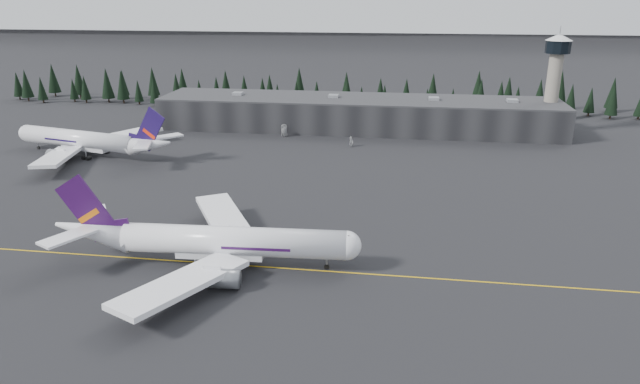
# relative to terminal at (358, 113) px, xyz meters

# --- Properties ---
(ground) EXTENTS (1400.00, 1400.00, 0.00)m
(ground) POSITION_rel_terminal_xyz_m (0.00, -125.00, -6.30)
(ground) COLOR black
(ground) RESTS_ON ground
(taxiline) EXTENTS (400.00, 0.40, 0.02)m
(taxiline) POSITION_rel_terminal_xyz_m (0.00, -127.00, -6.29)
(taxiline) COLOR gold
(taxiline) RESTS_ON ground
(terminal) EXTENTS (160.00, 30.00, 12.60)m
(terminal) POSITION_rel_terminal_xyz_m (0.00, 0.00, 0.00)
(terminal) COLOR black
(terminal) RESTS_ON ground
(control_tower) EXTENTS (10.00, 10.00, 37.70)m
(control_tower) POSITION_rel_terminal_xyz_m (75.00, 3.00, 17.11)
(control_tower) COLOR gray
(control_tower) RESTS_ON ground
(treeline) EXTENTS (360.00, 20.00, 15.00)m
(treeline) POSITION_rel_terminal_xyz_m (0.00, 37.00, 1.20)
(treeline) COLOR black
(treeline) RESTS_ON ground
(mountain_ridge) EXTENTS (4400.00, 900.00, 420.00)m
(mountain_ridge) POSITION_rel_terminal_xyz_m (0.00, 875.00, -6.30)
(mountain_ridge) COLOR white
(mountain_ridge) RESTS_ON ground
(jet_main) EXTENTS (63.78, 58.78, 18.74)m
(jet_main) POSITION_rel_terminal_xyz_m (-19.87, -127.41, -1.01)
(jet_main) COLOR white
(jet_main) RESTS_ON ground
(jet_parked) EXTENTS (63.09, 57.60, 18.83)m
(jet_parked) POSITION_rel_terminal_xyz_m (-86.01, -54.37, -0.99)
(jet_parked) COLOR white
(jet_parked) RESTS_ON ground
(gse_vehicle_a) EXTENTS (2.74, 5.03, 1.34)m
(gse_vehicle_a) POSITION_rel_terminal_xyz_m (-26.93, -17.48, -5.63)
(gse_vehicle_a) COLOR #BABABC
(gse_vehicle_a) RESTS_ON ground
(gse_vehicle_b) EXTENTS (3.96, 1.99, 1.30)m
(gse_vehicle_b) POSITION_rel_terminal_xyz_m (0.26, -28.99, -5.65)
(gse_vehicle_b) COLOR silver
(gse_vehicle_b) RESTS_ON ground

